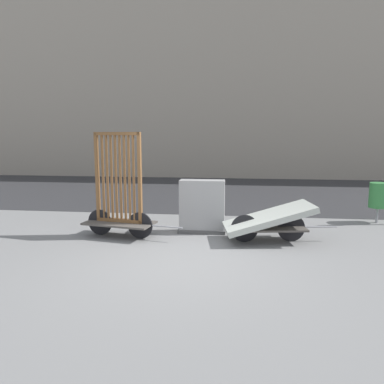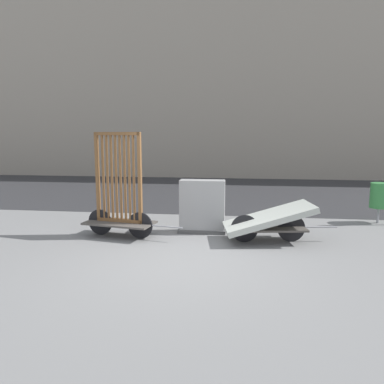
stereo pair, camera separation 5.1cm
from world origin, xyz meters
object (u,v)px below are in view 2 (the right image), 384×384
Objects in this scene: bike_cart_with_bedframe at (119,203)px; bike_cart_with_mattress at (268,220)px; trash_bin at (380,196)px; utility_cabinet at (202,208)px.

bike_cart_with_mattress is (3.18, 0.00, -0.29)m from bike_cart_with_bedframe.
bike_cart_with_mattress is 2.36× the size of trash_bin.
bike_cart_with_bedframe is 1.89× the size of utility_cabinet.
utility_cabinet is (-1.44, 0.59, 0.10)m from bike_cart_with_mattress.
bike_cart_with_bedframe reaches higher than utility_cabinet.
trash_bin reaches higher than bike_cart_with_mattress.
bike_cart_with_mattress is 1.56m from utility_cabinet.
bike_cart_with_mattress is at bearing -22.47° from utility_cabinet.
bike_cart_with_bedframe is 0.94× the size of bike_cart_with_mattress.
bike_cart_with_bedframe reaches higher than bike_cart_with_mattress.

